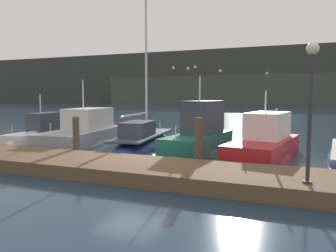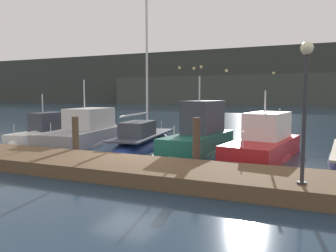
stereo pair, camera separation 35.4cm
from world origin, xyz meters
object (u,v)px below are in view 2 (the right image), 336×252
at_px(motorboat_berth_4, 199,142).
at_px(channel_buoy, 279,123).
at_px(motorboat_berth_2, 85,138).
at_px(rowboat_adrift, 74,125).
at_px(motorboat_berth_1, 43,137).
at_px(sailboat_berth_3, 143,144).
at_px(dock_lamppost, 305,89).
at_px(motorboat_berth_5, 264,150).

bearing_deg(motorboat_berth_4, channel_buoy, 75.64).
height_order(motorboat_berth_2, motorboat_berth_4, motorboat_berth_4).
distance_m(motorboat_berth_2, rowboat_adrift, 12.22).
xyz_separation_m(motorboat_berth_1, rowboat_adrift, (-4.95, 8.87, -0.23)).
distance_m(motorboat_berth_2, sailboat_berth_3, 3.52).
distance_m(sailboat_berth_3, channel_buoy, 12.27).
bearing_deg(sailboat_berth_3, motorboat_berth_1, -178.45).
distance_m(motorboat_berth_1, rowboat_adrift, 10.16).
relative_size(dock_lamppost, rowboat_adrift, 1.40).
relative_size(sailboat_berth_3, rowboat_adrift, 3.59).
height_order(motorboat_berth_5, channel_buoy, motorboat_berth_5).
xyz_separation_m(motorboat_berth_5, channel_buoy, (-0.23, 11.37, 0.29)).
bearing_deg(sailboat_berth_3, channel_buoy, 60.38).
distance_m(motorboat_berth_1, motorboat_berth_2, 3.25).
relative_size(motorboat_berth_5, rowboat_adrift, 2.47).
relative_size(motorboat_berth_1, rowboat_adrift, 2.07).
xyz_separation_m(motorboat_berth_2, dock_lamppost, (11.43, -6.03, 2.56)).
xyz_separation_m(dock_lamppost, rowboat_adrift, (-19.62, 15.09, -2.89)).
distance_m(motorboat_berth_4, channel_buoy, 11.40).
xyz_separation_m(sailboat_berth_3, channel_buoy, (6.06, 10.66, 0.48)).
height_order(motorboat_berth_1, sailboat_berth_3, sailboat_berth_3).
xyz_separation_m(sailboat_berth_3, motorboat_berth_4, (3.23, -0.38, 0.34)).
distance_m(motorboat_berth_2, dock_lamppost, 13.18).
distance_m(sailboat_berth_3, motorboat_berth_5, 6.34).
relative_size(motorboat_berth_4, dock_lamppost, 1.65).
bearing_deg(motorboat_berth_4, rowboat_adrift, 148.72).
distance_m(motorboat_berth_1, channel_buoy, 16.78).
xyz_separation_m(motorboat_berth_4, dock_lamppost, (4.70, -6.02, 2.40)).
relative_size(motorboat_berth_2, motorboat_berth_4, 1.23).
distance_m(dock_lamppost, rowboat_adrift, 24.92).
bearing_deg(motorboat_berth_5, motorboat_berth_2, 178.06).
height_order(channel_buoy, rowboat_adrift, channel_buoy).
bearing_deg(sailboat_berth_3, motorboat_berth_5, -6.42).
xyz_separation_m(motorboat_berth_1, dock_lamppost, (14.67, -6.22, 2.66)).
xyz_separation_m(motorboat_berth_2, rowboat_adrift, (-8.19, 9.06, -0.33)).
bearing_deg(rowboat_adrift, motorboat_berth_5, -27.58).
relative_size(motorboat_berth_1, motorboat_berth_4, 0.90).
height_order(motorboat_berth_1, dock_lamppost, dock_lamppost).
bearing_deg(sailboat_berth_3, motorboat_berth_4, -6.72).
bearing_deg(motorboat_berth_1, rowboat_adrift, 119.17).
relative_size(motorboat_berth_5, channel_buoy, 3.64).
height_order(sailboat_berth_3, motorboat_berth_4, sailboat_berth_3).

